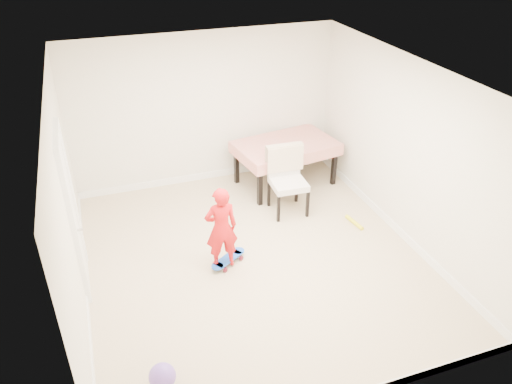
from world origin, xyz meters
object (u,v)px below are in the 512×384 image
object	(u,v)px
dining_table	(285,163)
dining_chair	(288,182)
skateboard	(228,261)
child	(221,230)
balloon	(162,376)

from	to	relation	value
dining_table	dining_chair	bearing A→B (deg)	-118.19
dining_table	skateboard	xyz separation A→B (m)	(-1.59, -1.85, -0.34)
dining_table	dining_chair	distance (m)	0.93
child	balloon	xyz separation A→B (m)	(-1.11, -1.67, -0.46)
dining_table	dining_chair	size ratio (longest dim) A/B	1.54
dining_chair	child	xyz separation A→B (m)	(-1.37, -1.02, 0.06)
dining_chair	balloon	world-z (taller)	dining_chair
child	balloon	bearing A→B (deg)	57.76
balloon	dining_chair	bearing A→B (deg)	47.22
dining_table	dining_chair	xyz separation A→B (m)	(-0.30, -0.87, 0.15)
skateboard	child	xyz separation A→B (m)	(-0.09, -0.04, 0.55)
skateboard	dining_chair	bearing A→B (deg)	5.37
child	dining_chair	bearing A→B (deg)	-141.98
skateboard	child	bearing A→B (deg)	172.81
dining_table	balloon	world-z (taller)	dining_table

